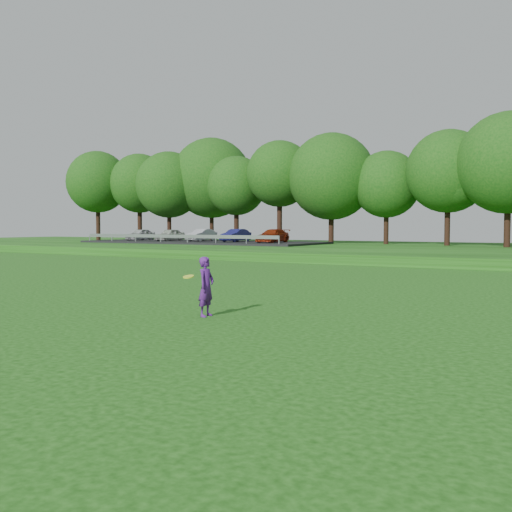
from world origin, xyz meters
The scene contains 6 objects.
ground centered at (0.00, 0.00, 0.00)m, with size 140.00×140.00×0.00m, color #133F0C.
berm centered at (0.00, 34.00, 0.30)m, with size 130.00×30.00×0.60m, color #133F0C.
walking_path centered at (0.00, 20.00, 0.02)m, with size 130.00×1.60×0.04m, color gray.
treeline centered at (0.00, 38.00, 8.10)m, with size 104.00×7.00×15.00m, color #10440F, non-canonical shape.
parking_lot centered at (-23.77, 32.80, 1.01)m, with size 24.00×9.00×1.38m.
woman centered at (1.18, -0.29, 0.75)m, with size 0.47×0.96×1.49m.
Camera 1 is at (9.59, -11.64, 2.24)m, focal length 40.00 mm.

